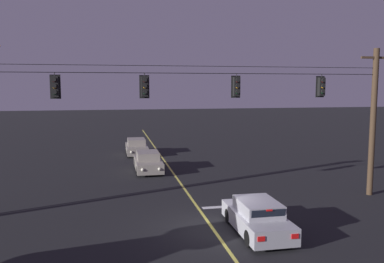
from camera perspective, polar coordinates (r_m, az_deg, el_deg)
The scene contains 11 objects.
ground_plane at distance 17.43m, azimuth 2.98°, elevation -13.72°, with size 180.00×180.00×0.00m, color black.
lane_centre_stripe at distance 26.31m, azimuth -2.17°, elevation -6.74°, with size 0.14×60.00×0.01m, color #D1C64C.
stop_bar_paint at distance 20.52m, azimuth 6.20°, elevation -10.60°, with size 3.40×0.36×0.01m, color silver.
signal_span_assembly at distance 19.80m, azimuth 0.57°, elevation 1.20°, with size 21.69×0.32×8.07m.
traffic_light_leftmost at distance 19.44m, azimuth -19.11°, elevation 6.11°, with size 0.48×0.41×1.22m.
traffic_light_left_inner at distance 19.33m, azimuth -6.82°, elevation 6.42°, with size 0.48×0.41×1.22m.
traffic_light_centre at distance 20.24m, azimuth 6.43°, elevation 6.42°, with size 0.48×0.41×1.22m.
traffic_light_right_inner at distance 22.12m, azimuth 18.12°, elevation 6.15°, with size 0.48×0.41×1.22m.
car_waiting_near_lane at distance 16.93m, azimuth 9.34°, elevation -12.09°, with size 1.80×4.33×1.39m.
car_oncoming_lead at distance 28.60m, azimuth -6.34°, elevation -4.39°, with size 1.80×4.42×1.39m.
car_oncoming_trailing at distance 35.74m, azimuth -7.98°, elevation -2.23°, with size 1.80×4.42×1.39m.
Camera 1 is at (-4.09, -15.84, 6.01)m, focal length 37.12 mm.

